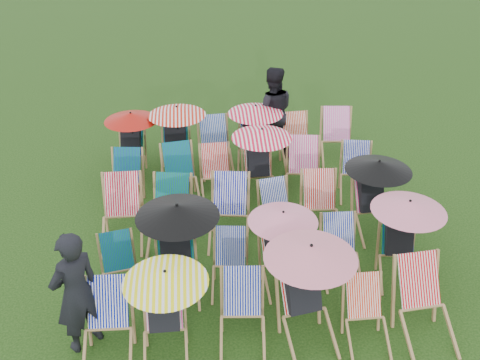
{
  "coord_description": "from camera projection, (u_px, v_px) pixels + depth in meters",
  "views": [
    {
      "loc": [
        -0.78,
        -6.98,
        5.3
      ],
      "look_at": [
        -0.11,
        0.34,
        0.9
      ],
      "focal_mm": 40.0,
      "sensor_mm": 36.0,
      "label": 1
    }
  ],
  "objects": [
    {
      "name": "ground",
      "position": [
        249.0,
        237.0,
        8.75
      ],
      "size": [
        100.0,
        100.0,
        0.0
      ],
      "primitive_type": "plane",
      "color": "black",
      "rests_on": "ground"
    },
    {
      "name": "deckchair_0",
      "position": [
        107.0,
        328.0,
        6.42
      ],
      "size": [
        0.65,
        0.89,
        0.94
      ],
      "rotation": [
        0.0,
        0.0,
        -0.03
      ],
      "color": "olive",
      "rests_on": "ground"
    },
    {
      "name": "deckchair_1",
      "position": [
        165.0,
        313.0,
        6.4
      ],
      "size": [
        1.02,
        1.06,
        1.21
      ],
      "rotation": [
        0.0,
        0.0,
        0.01
      ],
      "color": "olive",
      "rests_on": "ground"
    },
    {
      "name": "deckchair_2",
      "position": [
        242.0,
        315.0,
        6.63
      ],
      "size": [
        0.66,
        0.88,
        0.91
      ],
      "rotation": [
        0.0,
        0.0,
        -0.08
      ],
      "color": "olive",
      "rests_on": "ground"
    },
    {
      "name": "deckchair_3",
      "position": [
        308.0,
        293.0,
        6.59
      ],
      "size": [
        1.15,
        1.25,
        1.36
      ],
      "rotation": [
        0.0,
        0.0,
        0.2
      ],
      "color": "olive",
      "rests_on": "ground"
    },
    {
      "name": "deckchair_4",
      "position": [
        367.0,
        317.0,
        6.65
      ],
      "size": [
        0.55,
        0.77,
        0.83
      ],
      "rotation": [
        0.0,
        0.0,
        0.01
      ],
      "color": "olive",
      "rests_on": "ground"
    },
    {
      "name": "deckchair_5",
      "position": [
        427.0,
        306.0,
        6.69
      ],
      "size": [
        0.75,
        0.99,
        1.01
      ],
      "rotation": [
        0.0,
        0.0,
        0.1
      ],
      "color": "olive",
      "rests_on": "ground"
    },
    {
      "name": "deckchair_6",
      "position": [
        120.0,
        269.0,
        7.45
      ],
      "size": [
        0.68,
        0.84,
        0.81
      ],
      "rotation": [
        0.0,
        0.0,
        0.2
      ],
      "color": "olive",
      "rests_on": "ground"
    },
    {
      "name": "deckchair_7",
      "position": [
        176.0,
        248.0,
        7.35
      ],
      "size": [
        1.15,
        1.2,
        1.36
      ],
      "rotation": [
        0.0,
        0.0,
        0.03
      ],
      "color": "olive",
      "rests_on": "ground"
    },
    {
      "name": "deckchair_8",
      "position": [
        230.0,
        265.0,
        7.53
      ],
      "size": [
        0.62,
        0.81,
        0.82
      ],
      "rotation": [
        0.0,
        0.0,
        -0.11
      ],
      "color": "olive",
      "rests_on": "ground"
    },
    {
      "name": "deckchair_9",
      "position": [
        281.0,
        248.0,
        7.52
      ],
      "size": [
        0.98,
        1.05,
        1.16
      ],
      "rotation": [
        0.0,
        0.0,
        0.14
      ],
      "color": "olive",
      "rests_on": "ground"
    },
    {
      "name": "deckchair_10",
      "position": [
        341.0,
        252.0,
        7.74
      ],
      "size": [
        0.59,
        0.81,
        0.87
      ],
      "rotation": [
        0.0,
        0.0,
        -0.02
      ],
      "color": "olive",
      "rests_on": "ground"
    },
    {
      "name": "deckchair_11",
      "position": [
        402.0,
        239.0,
        7.62
      ],
      "size": [
        1.05,
        1.12,
        1.25
      ],
      "rotation": [
        0.0,
        0.0,
        -0.14
      ],
      "color": "olive",
      "rests_on": "ground"
    },
    {
      "name": "deckchair_12",
      "position": [
        122.0,
        214.0,
        8.43
      ],
      "size": [
        0.68,
        0.95,
        1.03
      ],
      "rotation": [
        0.0,
        0.0,
        -0.0
      ],
      "color": "olive",
      "rests_on": "ground"
    },
    {
      "name": "deckchair_13",
      "position": [
        169.0,
        215.0,
        8.4
      ],
      "size": [
        0.82,
        1.04,
        1.03
      ],
      "rotation": [
        0.0,
        0.0,
        -0.16
      ],
      "color": "olive",
      "rests_on": "ground"
    },
    {
      "name": "deckchair_14",
      "position": [
        229.0,
        213.0,
        8.47
      ],
      "size": [
        0.79,
        1.01,
        1.01
      ],
      "rotation": [
        0.0,
        0.0,
        -0.14
      ],
      "color": "olive",
      "rests_on": "ground"
    },
    {
      "name": "deckchair_15",
      "position": [
        278.0,
        211.0,
        8.66
      ],
      "size": [
        0.69,
        0.86,
        0.84
      ],
      "rotation": [
        0.0,
        0.0,
        0.19
      ],
      "color": "olive",
      "rests_on": "ground"
    },
    {
      "name": "deckchair_16",
      "position": [
        321.0,
        207.0,
        8.65
      ],
      "size": [
        0.69,
        0.92,
        0.96
      ],
      "rotation": [
        0.0,
        0.0,
        -0.06
      ],
      "color": "olive",
      "rests_on": "ground"
    },
    {
      "name": "deckchair_17",
      "position": [
        375.0,
        196.0,
        8.59
      ],
      "size": [
        1.06,
        1.13,
        1.26
      ],
      "rotation": [
        0.0,
        0.0,
        0.1
      ],
      "color": "olive",
      "rests_on": "ground"
    },
    {
      "name": "deckchair_18",
      "position": [
        125.0,
        181.0,
        9.39
      ],
      "size": [
        0.7,
        0.91,
        0.92
      ],
      "rotation": [
        0.0,
        0.0,
        -0.11
      ],
      "color": "olive",
      "rests_on": "ground"
    },
    {
      "name": "deckchair_19",
      "position": [
        181.0,
        176.0,
        9.5
      ],
      "size": [
        0.76,
        0.97,
        0.96
      ],
      "rotation": [
        0.0,
        0.0,
        0.16
      ],
      "color": "olive",
      "rests_on": "ground"
    },
    {
      "name": "deckchair_20",
      "position": [
        217.0,
        176.0,
        9.56
      ],
      "size": [
        0.65,
        0.87,
        0.91
      ],
      "rotation": [
        0.0,
        0.0,
        0.05
      ],
      "color": "olive",
      "rests_on": "ground"
    },
    {
      "name": "deckchair_21",
      "position": [
        260.0,
        162.0,
        9.54
      ],
      "size": [
        1.08,
        1.13,
        1.28
      ],
      "rotation": [
        0.0,
        0.0,
        0.04
      ],
      "color": "olive",
      "rests_on": "ground"
    },
    {
      "name": "deckchair_22",
      "position": [
        304.0,
        171.0,
        9.61
      ],
      "size": [
        0.78,
        1.0,
        1.01
      ],
      "rotation": [
        0.0,
        0.0,
        -0.12
      ],
      "color": "olive",
      "rests_on": "ground"
    },
    {
      "name": "deckchair_23",
      "position": [
        356.0,
        172.0,
        9.67
      ],
      "size": [
        0.74,
        0.92,
        0.91
      ],
      "rotation": [
        0.0,
        0.0,
        -0.18
      ],
      "color": "olive",
      "rests_on": "ground"
    },
    {
      "name": "deckchair_24",
      "position": [
        130.0,
        142.0,
        10.3
      ],
      "size": [
        1.02,
        1.08,
        1.21
      ],
      "rotation": [
        0.0,
        0.0,
        -0.11
      ],
      "color": "olive",
      "rests_on": "ground"
    },
    {
      "name": "deckchair_25",
      "position": [
        176.0,
        138.0,
        10.32
      ],
      "size": [
        1.1,
        1.15,
        1.31
      ],
      "rotation": [
        0.0,
        0.0,
        -0.04
      ],
      "color": "olive",
      "rests_on": "ground"
    },
    {
      "name": "deckchair_26",
      "position": [
        216.0,
        147.0,
        10.43
      ],
      "size": [
        0.74,
        0.97,
        1.0
      ],
      "rotation": [
        0.0,
        0.0,
        0.09
      ],
      "color": "olive",
      "rests_on": "ground"
    },
    {
      "name": "deckchair_27",
      "position": [
        253.0,
        136.0,
        10.45
      ],
      "size": [
        1.07,
        1.14,
        1.27
      ],
      "rotation": [
        0.0,
        0.0,
        -0.12
      ],
      "color": "olive",
      "rests_on": "ground"
    },
    {
      "name": "deckchair_28",
      "position": [
        297.0,
        143.0,
        10.62
      ],
      "size": [
        0.7,
        0.94,
        0.97
      ],
      "rotation": [
        0.0,
        0.0,
        0.06
      ],
      "color": "olive",
      "rests_on": "ground"
    },
    {
      "name": "deckchair_29",
      "position": [
        338.0,
        138.0,
        10.72
      ],
      "size": [
        0.76,
        1.0,
        1.02
      ],
      "rotation": [
        0.0,
        0.0,
        -0.1
      ],
      "color": "olive",
      "rests_on": "ground"
    },
    {
      "name": "person_left",
      "position": [
        76.0,
        292.0,
        6.4
      ],
      "size": [
        0.74,
        0.72,
        1.72
      ],
      "primitive_type": "imported",
      "rotation": [
        0.0,
        0.0,
        3.86
      ],
      "color": "black",
      "rests_on": "ground"
    },
    {
      "name": "person_rear",
      "position": [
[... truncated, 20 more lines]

